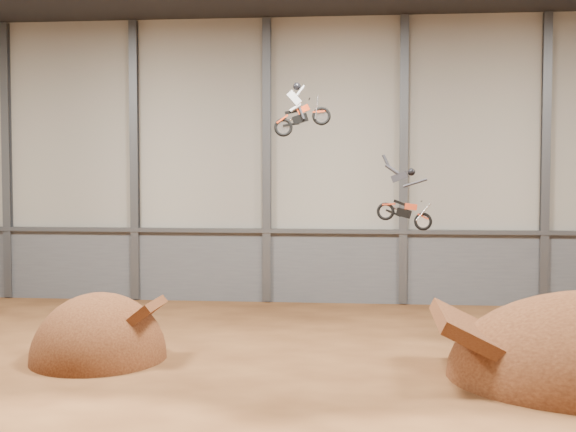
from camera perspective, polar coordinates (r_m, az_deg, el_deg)
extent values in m
plane|color=#492813|center=(25.22, 1.76, -11.64)|extent=(40.00, 40.00, 0.00)
cube|color=#9E998C|center=(39.37, 3.35, 3.95)|extent=(40.00, 0.10, 14.00)
cube|color=#55575C|center=(39.54, 3.32, -3.68)|extent=(39.80, 0.18, 3.50)
cube|color=#47494F|center=(39.22, 3.32, -1.09)|extent=(39.80, 0.35, 0.20)
cube|color=#47494F|center=(43.24, -19.36, 3.71)|extent=(0.40, 0.36, 13.90)
cube|color=#47494F|center=(40.85, -10.85, 3.87)|extent=(0.40, 0.36, 13.90)
cube|color=#47494F|center=(39.46, -1.52, 3.95)|extent=(0.40, 0.36, 13.90)
cube|color=#47494F|center=(39.16, 8.23, 3.93)|extent=(0.40, 0.36, 13.90)
cube|color=#47494F|center=(39.99, 17.84, 3.79)|extent=(0.40, 0.36, 13.90)
ellipsoid|color=#411F10|center=(28.76, -13.28, -9.87)|extent=(4.58, 5.29, 4.58)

